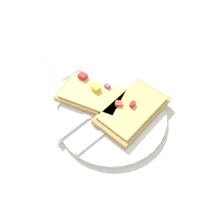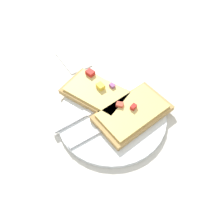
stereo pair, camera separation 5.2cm
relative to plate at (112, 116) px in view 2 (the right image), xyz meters
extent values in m
plane|color=beige|center=(0.00, 0.00, -0.01)|extent=(4.00, 4.00, 0.00)
cylinder|color=white|center=(0.00, 0.00, 0.00)|extent=(0.26, 0.26, 0.01)
cube|color=silver|center=(0.02, -0.06, 0.01)|extent=(0.01, 0.13, 0.01)
cube|color=silver|center=(0.02, 0.02, 0.01)|extent=(0.03, 0.05, 0.01)
cube|color=silver|center=(0.03, 0.06, 0.01)|extent=(0.00, 0.03, 0.00)
cube|color=silver|center=(0.03, 0.06, 0.01)|extent=(0.00, 0.03, 0.00)
cube|color=silver|center=(0.02, 0.06, 0.01)|extent=(0.00, 0.03, 0.00)
cube|color=silver|center=(0.01, 0.06, 0.01)|extent=(0.00, 0.03, 0.00)
cube|color=silver|center=(-0.03, -0.09, 0.01)|extent=(0.02, 0.08, 0.01)
cube|color=silver|center=(-0.04, 0.02, 0.01)|extent=(0.02, 0.14, 0.00)
cube|color=tan|center=(0.03, 0.04, 0.01)|extent=(0.12, 0.19, 0.01)
cube|color=#E0C16B|center=(0.03, 0.04, 0.02)|extent=(0.11, 0.16, 0.01)
cube|color=red|center=(0.02, 0.04, 0.03)|extent=(0.01, 0.02, 0.01)
cube|color=#D14733|center=(0.00, 0.02, 0.03)|extent=(0.02, 0.02, 0.01)
cube|color=tan|center=(-0.07, 0.00, 0.01)|extent=(0.19, 0.16, 0.01)
cube|color=#E0C16B|center=(-0.07, 0.00, 0.02)|extent=(0.17, 0.14, 0.01)
cube|color=yellow|center=(-0.07, 0.01, 0.03)|extent=(0.02, 0.02, 0.01)
cube|color=red|center=(-0.13, 0.02, 0.03)|extent=(0.02, 0.02, 0.01)
cube|color=#934C8E|center=(-0.06, 0.04, 0.03)|extent=(0.01, 0.01, 0.01)
sphere|color=#9F9451|center=(0.01, 0.05, 0.01)|extent=(0.01, 0.01, 0.01)
sphere|color=#A48F4E|center=(0.05, -0.02, 0.01)|extent=(0.01, 0.01, 0.01)
cube|color=white|center=(-0.24, 0.02, 0.00)|extent=(0.11, 0.07, 0.01)
camera|label=1|loc=(0.22, -0.21, 0.44)|focal=35.00mm
camera|label=2|loc=(0.25, -0.17, 0.44)|focal=35.00mm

